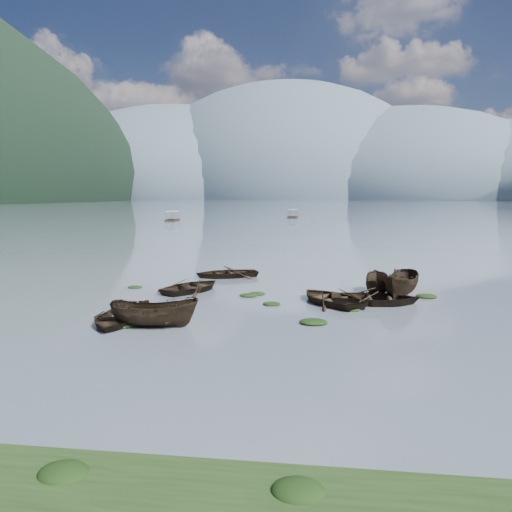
# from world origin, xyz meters

# --- Properties ---
(ground_plane) EXTENTS (2400.00, 2400.00, 0.00)m
(ground_plane) POSITION_xyz_m (0.00, 0.00, 0.00)
(ground_plane) COLOR slate
(haze_mtn_a) EXTENTS (520.00, 520.00, 280.00)m
(haze_mtn_a) POSITION_xyz_m (-260.00, 900.00, 0.00)
(haze_mtn_a) COLOR #475666
(haze_mtn_a) RESTS_ON ground
(haze_mtn_b) EXTENTS (520.00, 520.00, 340.00)m
(haze_mtn_b) POSITION_xyz_m (-60.00, 900.00, 0.00)
(haze_mtn_b) COLOR #475666
(haze_mtn_b) RESTS_ON ground
(haze_mtn_c) EXTENTS (520.00, 520.00, 260.00)m
(haze_mtn_c) POSITION_xyz_m (140.00, 900.00, 0.00)
(haze_mtn_c) COLOR #475666
(haze_mtn_c) RESTS_ON ground
(haze_mtn_d) EXTENTS (520.00, 520.00, 220.00)m
(haze_mtn_d) POSITION_xyz_m (320.00, 900.00, 0.00)
(haze_mtn_d) COLOR #475666
(haze_mtn_d) RESTS_ON ground
(rowboat_0) EXTENTS (3.54, 4.51, 0.85)m
(rowboat_0) POSITION_xyz_m (-5.33, 0.82, 0.00)
(rowboat_0) COLOR black
(rowboat_0) RESTS_ON ground
(rowboat_1) EXTENTS (5.13, 5.65, 0.96)m
(rowboat_1) POSITION_xyz_m (-3.74, 9.28, 0.00)
(rowboat_1) COLOR black
(rowboat_1) RESTS_ON ground
(rowboat_2) EXTENTS (4.28, 1.92, 1.61)m
(rowboat_2) POSITION_xyz_m (-3.25, 0.44, 0.00)
(rowboat_2) COLOR black
(rowboat_2) RESTS_ON ground
(rowboat_3) EXTENTS (5.62, 5.93, 1.00)m
(rowboat_3) POSITION_xyz_m (4.99, 6.80, 0.00)
(rowboat_3) COLOR black
(rowboat_3) RESTS_ON ground
(rowboat_4) EXTENTS (4.97, 3.56, 1.03)m
(rowboat_4) POSITION_xyz_m (7.46, 6.96, 0.00)
(rowboat_4) COLOR black
(rowboat_4) RESTS_ON ground
(rowboat_5) EXTENTS (3.39, 5.05, 1.83)m
(rowboat_5) POSITION_xyz_m (9.23, 9.11, 0.00)
(rowboat_5) COLOR black
(rowboat_5) RESTS_ON ground
(rowboat_7) EXTENTS (5.64, 4.93, 0.97)m
(rowboat_7) POSITION_xyz_m (-2.64, 15.07, 0.00)
(rowboat_7) COLOR black
(rowboat_7) RESTS_ON ground
(rowboat_8) EXTENTS (1.75, 3.93, 1.48)m
(rowboat_8) POSITION_xyz_m (7.84, 9.77, 0.00)
(rowboat_8) COLOR black
(rowboat_8) RESTS_ON ground
(weed_clump_0) EXTENTS (1.23, 1.01, 0.27)m
(weed_clump_0) POSITION_xyz_m (-4.80, 0.33, 0.00)
(weed_clump_0) COLOR black
(weed_clump_0) RESTS_ON ground
(weed_clump_1) EXTENTS (1.07, 0.86, 0.24)m
(weed_clump_1) POSITION_xyz_m (0.04, 8.07, 0.00)
(weed_clump_1) COLOR black
(weed_clump_1) RESTS_ON ground
(weed_clump_2) EXTENTS (1.35, 1.08, 0.29)m
(weed_clump_2) POSITION_xyz_m (4.09, 2.02, 0.00)
(weed_clump_2) COLOR black
(weed_clump_2) RESTS_ON ground
(weed_clump_3) EXTENTS (1.01, 0.85, 0.22)m
(weed_clump_3) POSITION_xyz_m (1.69, 5.90, 0.00)
(weed_clump_3) COLOR black
(weed_clump_3) RESTS_ON ground
(weed_clump_4) EXTENTS (1.01, 0.80, 0.21)m
(weed_clump_4) POSITION_xyz_m (6.03, 5.07, 0.00)
(weed_clump_4) COLOR black
(weed_clump_4) RESTS_ON ground
(weed_clump_5) EXTENTS (0.96, 0.78, 0.20)m
(weed_clump_5) POSITION_xyz_m (-7.83, 9.88, 0.00)
(weed_clump_5) COLOR black
(weed_clump_5) RESTS_ON ground
(weed_clump_6) EXTENTS (1.04, 0.87, 0.22)m
(weed_clump_6) POSITION_xyz_m (0.49, 8.69, 0.00)
(weed_clump_6) COLOR black
(weed_clump_6) RESTS_ON ground
(weed_clump_7) EXTENTS (1.24, 1.00, 0.27)m
(weed_clump_7) POSITION_xyz_m (10.71, 9.12, 0.00)
(weed_clump_7) COLOR black
(weed_clump_7) RESTS_ON ground
(pontoon_left) EXTENTS (2.65, 5.90, 2.23)m
(pontoon_left) POSITION_xyz_m (-31.97, 97.55, 0.00)
(pontoon_left) COLOR black
(pontoon_left) RESTS_ON ground
(pontoon_centre) EXTENTS (2.76, 5.90, 2.21)m
(pontoon_centre) POSITION_xyz_m (-3.66, 118.79, 0.00)
(pontoon_centre) COLOR black
(pontoon_centre) RESTS_ON ground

